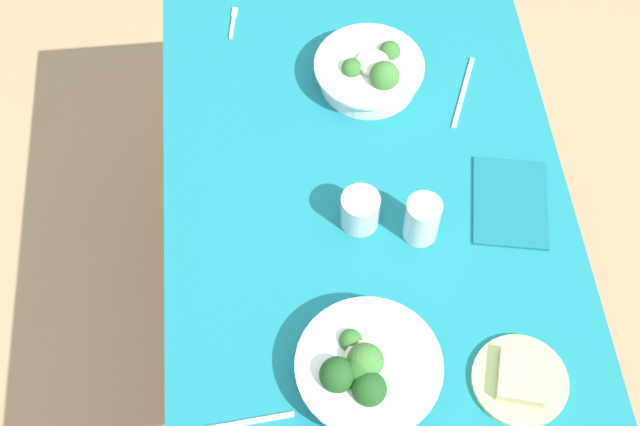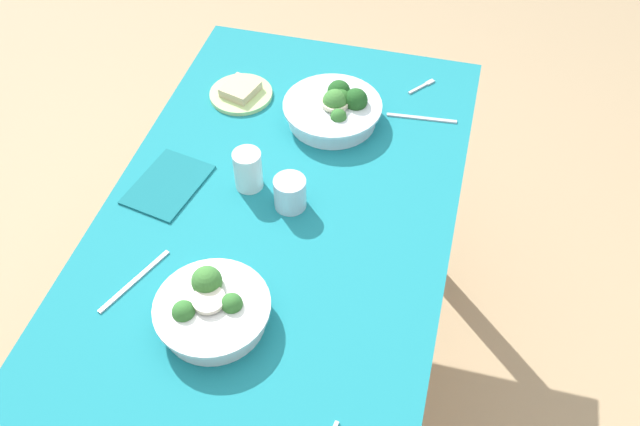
# 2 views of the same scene
# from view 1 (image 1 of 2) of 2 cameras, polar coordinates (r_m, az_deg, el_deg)

# --- Properties ---
(ground_plane) EXTENTS (6.00, 6.00, 0.00)m
(ground_plane) POSITION_cam_1_polar(r_m,az_deg,el_deg) (2.41, 2.39, -9.62)
(ground_plane) COLOR tan
(dining_table) EXTENTS (1.35, 0.82, 0.78)m
(dining_table) POSITION_cam_1_polar(r_m,az_deg,el_deg) (1.82, 3.12, -2.30)
(dining_table) COLOR #197A84
(dining_table) RESTS_ON ground_plane
(broccoli_bowl_far) EXTENTS (0.24, 0.24, 0.10)m
(broccoli_bowl_far) POSITION_cam_1_polar(r_m,az_deg,el_deg) (1.87, 3.36, 9.33)
(broccoli_bowl_far) COLOR white
(broccoli_bowl_far) RESTS_ON dining_table
(broccoli_bowl_near) EXTENTS (0.26, 0.26, 0.10)m
(broccoli_bowl_near) POSITION_cam_1_polar(r_m,az_deg,el_deg) (1.52, 3.05, -10.38)
(broccoli_bowl_near) COLOR white
(broccoli_bowl_near) RESTS_ON dining_table
(bread_side_plate) EXTENTS (0.17, 0.17, 0.04)m
(bread_side_plate) POSITION_cam_1_polar(r_m,az_deg,el_deg) (1.58, 13.19, -10.72)
(bread_side_plate) COLOR #B7D684
(bread_side_plate) RESTS_ON dining_table
(water_glass_center) EXTENTS (0.08, 0.08, 0.08)m
(water_glass_center) POSITION_cam_1_polar(r_m,az_deg,el_deg) (1.66, 2.68, 0.17)
(water_glass_center) COLOR silver
(water_glass_center) RESTS_ON dining_table
(water_glass_side) EXTENTS (0.07, 0.07, 0.10)m
(water_glass_side) POSITION_cam_1_polar(r_m,az_deg,el_deg) (1.65, 6.80, -0.43)
(water_glass_side) COLOR silver
(water_glass_side) RESTS_ON dining_table
(fork_by_far_bowl) EXTENTS (0.10, 0.03, 0.00)m
(fork_by_far_bowl) POSITION_cam_1_polar(r_m,az_deg,el_deg) (2.02, -5.79, 12.56)
(fork_by_far_bowl) COLOR #B7B7BC
(fork_by_far_bowl) RESTS_ON dining_table
(table_knife_left) EXTENTS (0.03, 0.19, 0.00)m
(table_knife_left) POSITION_cam_1_polar(r_m,az_deg,el_deg) (1.53, -5.27, -13.76)
(table_knife_left) COLOR #B7B7BC
(table_knife_left) RESTS_ON dining_table
(table_knife_right) EXTENTS (0.19, 0.09, 0.00)m
(table_knife_right) POSITION_cam_1_polar(r_m,az_deg,el_deg) (1.90, 9.50, 7.92)
(table_knife_right) COLOR #B7B7BC
(table_knife_right) RESTS_ON dining_table
(napkin_folded_upper) EXTENTS (0.23, 0.18, 0.01)m
(napkin_folded_upper) POSITION_cam_1_polar(r_m,az_deg,el_deg) (1.76, 12.50, 0.81)
(napkin_folded_upper) COLOR #156870
(napkin_folded_upper) RESTS_ON dining_table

